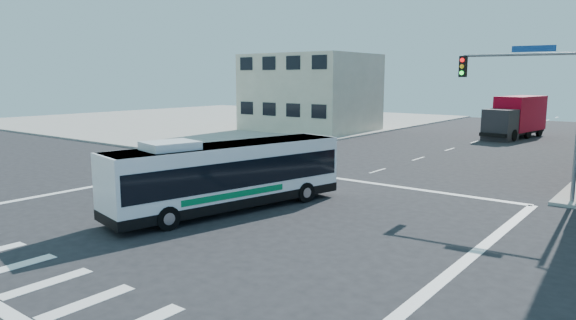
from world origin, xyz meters
The scene contains 6 objects.
ground centered at (0.00, 0.00, 0.00)m, with size 120.00×120.00×0.00m, color black.
sidewalk_nw centered at (-35.00, 35.00, 0.07)m, with size 50.00×50.00×0.15m, color gray.
building_west centered at (-17.02, 29.98, 4.01)m, with size 12.06×10.06×8.00m.
signal_mast_ne centered at (9.08, 10.62, 4.98)m, with size 7.91×1.13×8.07m.
transit_bus centered at (-0.59, 0.77, 1.54)m, with size 4.50×10.87×3.15m.
box_truck centered at (1.89, 36.45, 1.88)m, with size 3.81×8.91×3.88m.
Camera 1 is at (14.38, -14.50, 5.56)m, focal length 32.00 mm.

